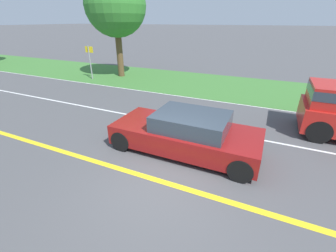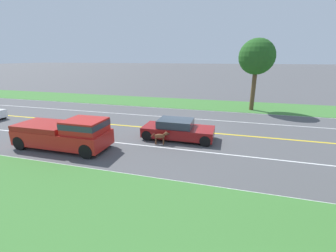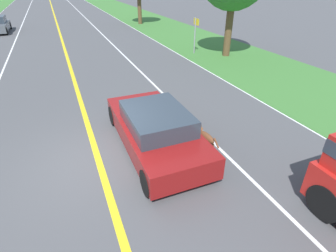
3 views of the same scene
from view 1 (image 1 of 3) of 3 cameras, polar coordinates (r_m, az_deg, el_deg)
name	(u,v)px [view 1 (image 1 of 3)]	position (r m, az deg, el deg)	size (l,w,h in m)	color
ground_plane	(163,182)	(6.05, -1.38, -14.00)	(400.00, 400.00, 0.00)	#4C4C4F
centre_divider_line	(163,182)	(6.05, -1.38, -13.97)	(0.18, 160.00, 0.01)	yellow
lane_edge_line_right	(222,102)	(12.01, 13.47, 6.04)	(0.14, 160.00, 0.01)	white
lane_dash_same_dir	(202,129)	(8.84, 8.59, -0.64)	(0.10, 160.00, 0.01)	white
grass_verge_right	(232,87)	(14.85, 16.00, 9.46)	(6.00, 160.00, 0.03)	#3D7533
ego_car	(187,133)	(7.08, 4.75, -1.81)	(1.94, 4.57, 1.30)	maroon
dog	(219,125)	(8.02, 12.78, 0.25)	(0.36, 1.18, 0.83)	brown
roadside_tree_right_near	(115,6)	(17.21, -13.21, 27.64)	(4.06, 4.06, 6.76)	brown
street_sign	(90,58)	(16.95, -19.23, 15.91)	(0.11, 0.64, 2.27)	gray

